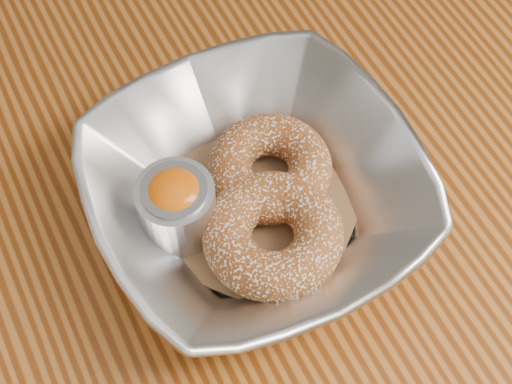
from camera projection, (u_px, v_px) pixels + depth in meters
name	position (u px, v px, depth m)	size (l,w,h in m)	color
table	(268.00, 267.00, 0.67)	(1.20, 0.80, 0.75)	brown
serving_bowl	(256.00, 193.00, 0.56)	(0.24, 0.24, 0.06)	silver
parchment	(256.00, 207.00, 0.58)	(0.14, 0.14, 0.00)	brown
donut_back	(270.00, 168.00, 0.57)	(0.09, 0.09, 0.03)	brown
donut_front	(273.00, 235.00, 0.54)	(0.10, 0.10, 0.03)	brown
ramekin	(177.00, 206.00, 0.55)	(0.06, 0.06, 0.06)	silver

